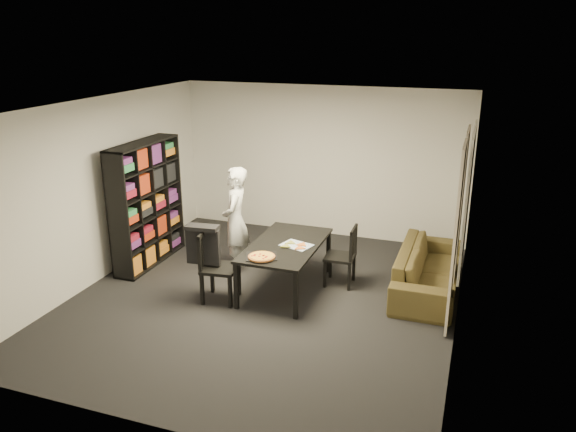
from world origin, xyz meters
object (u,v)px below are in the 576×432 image
(person, at_px, (235,221))
(baking_tray, at_px, (261,256))
(chair_right, at_px, (346,252))
(sofa, at_px, (428,269))
(chair_left, at_px, (213,261))
(bookshelf, at_px, (147,204))
(pepperoni_pizza, at_px, (262,257))
(dining_table, at_px, (286,248))

(person, height_order, baking_tray, person)
(chair_right, xyz_separation_m, sofa, (1.13, 0.24, -0.20))
(chair_left, relative_size, person, 0.60)
(baking_tray, bearing_deg, chair_left, -172.59)
(bookshelf, xyz_separation_m, pepperoni_pizza, (2.21, -0.82, -0.24))
(person, bearing_deg, sofa, 82.61)
(dining_table, distance_m, baking_tray, 0.56)
(bookshelf, bearing_deg, chair_right, 3.46)
(baking_tray, bearing_deg, sofa, 30.32)
(chair_left, bearing_deg, dining_table, -59.00)
(chair_left, relative_size, pepperoni_pizza, 2.78)
(chair_left, relative_size, sofa, 0.47)
(baking_tray, relative_size, sofa, 0.19)
(chair_right, bearing_deg, dining_table, -63.58)
(baking_tray, relative_size, pepperoni_pizza, 1.14)
(pepperoni_pizza, relative_size, sofa, 0.17)
(chair_left, xyz_separation_m, sofa, (2.69, 1.27, -0.25))
(dining_table, xyz_separation_m, baking_tray, (-0.14, -0.53, 0.07))
(dining_table, distance_m, sofa, 2.02)
(bookshelf, distance_m, dining_table, 2.36)
(chair_left, distance_m, person, 0.99)
(person, bearing_deg, pepperoni_pizza, 26.37)
(bookshelf, relative_size, baking_tray, 4.75)
(dining_table, xyz_separation_m, person, (-0.90, 0.33, 0.19))
(person, bearing_deg, chair_left, -7.80)
(baking_tray, distance_m, sofa, 2.38)
(bookshelf, relative_size, person, 1.18)
(dining_table, distance_m, pepperoni_pizza, 0.61)
(dining_table, relative_size, sofa, 0.79)
(chair_left, xyz_separation_m, baking_tray, (0.66, 0.09, 0.13))
(chair_left, distance_m, chair_right, 1.87)
(chair_left, distance_m, pepperoni_pizza, 0.70)
(chair_right, relative_size, pepperoni_pizza, 2.50)
(bookshelf, height_order, dining_table, bookshelf)
(chair_right, relative_size, sofa, 0.42)
(dining_table, relative_size, pepperoni_pizza, 4.66)
(bookshelf, distance_m, pepperoni_pizza, 2.37)
(chair_left, xyz_separation_m, chair_right, (1.56, 1.03, -0.06))
(person, xyz_separation_m, sofa, (2.79, 0.32, -0.50))
(chair_right, distance_m, sofa, 1.17)
(chair_right, relative_size, person, 0.54)
(sofa, bearing_deg, bookshelf, 95.82)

